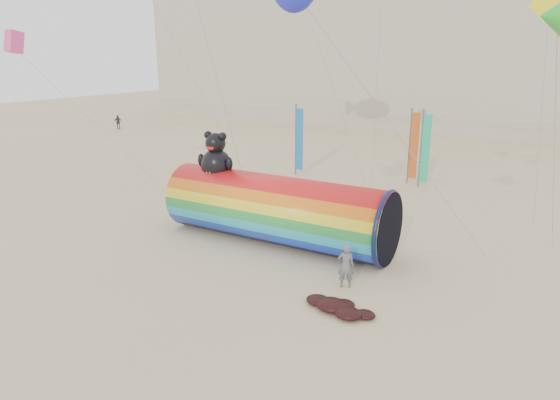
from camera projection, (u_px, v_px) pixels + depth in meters
The scene contains 6 objects.
ground at pixel (253, 259), 21.87m from camera, with size 160.00×160.00×0.00m, color #CCB58C.
hotel_building at pixel (374, 40), 62.80m from camera, with size 60.40×15.40×20.60m.
windsock_assembly at pixel (276, 208), 23.46m from camera, with size 11.07×3.37×5.10m.
kite_handler at pixel (346, 266), 19.03m from camera, with size 0.64×0.42×1.75m, color #5C5E64.
fabric_bundle at pixel (337, 307), 17.38m from camera, with size 2.62×1.35×0.41m.
festival_banners at pixel (376, 145), 34.43m from camera, with size 9.54×1.73×5.20m.
Camera 1 is at (11.33, -16.83, 8.64)m, focal length 32.00 mm.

